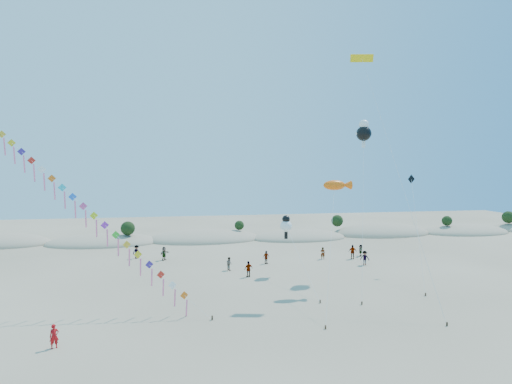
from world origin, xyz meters
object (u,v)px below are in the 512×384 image
at_px(fish_kite, 337,185).
at_px(parafoil_kite, 363,62).
at_px(flyer_foreground, 54,336).
at_px(kite_train, 74,199).

xyz_separation_m(fish_kite, parafoil_kite, (3.36, 1.84, 12.83)).
xyz_separation_m(fish_kite, flyer_foreground, (-24.07, -10.93, -9.48)).
bearing_deg(kite_train, flyer_foreground, -86.48).
distance_m(kite_train, parafoil_kite, 31.41).
bearing_deg(kite_train, fish_kite, 5.39).
bearing_deg(parafoil_kite, kite_train, -171.54).
height_order(kite_train, fish_kite, kite_train).
distance_m(kite_train, flyer_foreground, 12.20).
height_order(fish_kite, flyer_foreground, fish_kite).
distance_m(parafoil_kite, flyer_foreground, 37.60).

